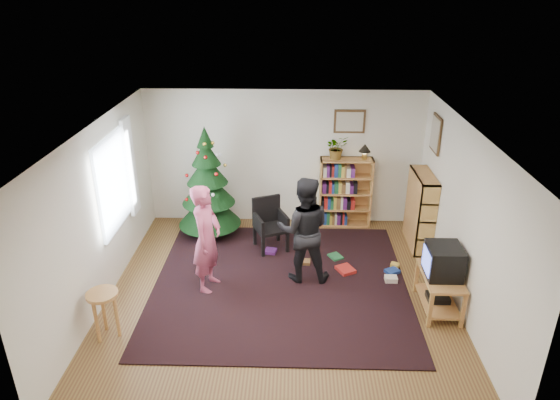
{
  "coord_description": "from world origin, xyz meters",
  "views": [
    {
      "loc": [
        0.19,
        -6.11,
        4.27
      ],
      "look_at": [
        -0.03,
        0.96,
        1.1
      ],
      "focal_mm": 32.0,
      "sensor_mm": 36.0,
      "label": 1
    }
  ],
  "objects_px": {
    "picture_back": "(350,121)",
    "person_by_chair": "(304,230)",
    "potted_plant": "(336,147)",
    "person_standing": "(207,239)",
    "bookshelf_right": "(420,209)",
    "armchair": "(271,221)",
    "crt_tv": "(443,261)",
    "tv_stand": "(439,289)",
    "picture_right": "(436,134)",
    "table_lamp": "(365,149)",
    "bookshelf_back": "(345,192)",
    "stool": "(103,303)",
    "christmas_tree": "(208,191)"
  },
  "relations": [
    {
      "from": "bookshelf_back",
      "to": "tv_stand",
      "type": "bearing_deg",
      "value": -67.16
    },
    {
      "from": "christmas_tree",
      "to": "bookshelf_right",
      "type": "relative_size",
      "value": 1.55
    },
    {
      "from": "picture_right",
      "to": "tv_stand",
      "type": "relative_size",
      "value": 0.68
    },
    {
      "from": "picture_back",
      "to": "tv_stand",
      "type": "height_order",
      "value": "picture_back"
    },
    {
      "from": "person_standing",
      "to": "picture_right",
      "type": "bearing_deg",
      "value": -53.59
    },
    {
      "from": "picture_right",
      "to": "person_standing",
      "type": "height_order",
      "value": "picture_right"
    },
    {
      "from": "picture_right",
      "to": "christmas_tree",
      "type": "bearing_deg",
      "value": 178.09
    },
    {
      "from": "picture_right",
      "to": "person_by_chair",
      "type": "xyz_separation_m",
      "value": [
        -2.13,
        -1.27,
        -1.12
      ]
    },
    {
      "from": "stool",
      "to": "table_lamp",
      "type": "relative_size",
      "value": 2.34
    },
    {
      "from": "stool",
      "to": "potted_plant",
      "type": "xyz_separation_m",
      "value": [
        3.13,
        3.31,
        1.0
      ]
    },
    {
      "from": "crt_tv",
      "to": "potted_plant",
      "type": "distance_m",
      "value": 2.98
    },
    {
      "from": "bookshelf_right",
      "to": "armchair",
      "type": "relative_size",
      "value": 1.44
    },
    {
      "from": "stool",
      "to": "person_by_chair",
      "type": "distance_m",
      "value": 2.94
    },
    {
      "from": "christmas_tree",
      "to": "tv_stand",
      "type": "bearing_deg",
      "value": -30.96
    },
    {
      "from": "bookshelf_right",
      "to": "person_by_chair",
      "type": "relative_size",
      "value": 0.78
    },
    {
      "from": "bookshelf_back",
      "to": "stool",
      "type": "bearing_deg",
      "value": -135.19
    },
    {
      "from": "bookshelf_right",
      "to": "person_standing",
      "type": "bearing_deg",
      "value": 112.84
    },
    {
      "from": "table_lamp",
      "to": "bookshelf_back",
      "type": "bearing_deg",
      "value": 180.0
    },
    {
      "from": "tv_stand",
      "to": "potted_plant",
      "type": "xyz_separation_m",
      "value": [
        -1.29,
        2.58,
        1.19
      ]
    },
    {
      "from": "tv_stand",
      "to": "table_lamp",
      "type": "height_order",
      "value": "table_lamp"
    },
    {
      "from": "armchair",
      "to": "table_lamp",
      "type": "bearing_deg",
      "value": 6.02
    },
    {
      "from": "person_by_chair",
      "to": "person_standing",
      "type": "bearing_deg",
      "value": 12.09
    },
    {
      "from": "bookshelf_back",
      "to": "person_by_chair",
      "type": "relative_size",
      "value": 0.78
    },
    {
      "from": "tv_stand",
      "to": "picture_back",
      "type": "bearing_deg",
      "value": 111.48
    },
    {
      "from": "picture_back",
      "to": "table_lamp",
      "type": "xyz_separation_m",
      "value": [
        0.28,
        -0.14,
        -0.46
      ]
    },
    {
      "from": "picture_back",
      "to": "stool",
      "type": "height_order",
      "value": "picture_back"
    },
    {
      "from": "picture_back",
      "to": "person_by_chair",
      "type": "xyz_separation_m",
      "value": [
        -0.81,
        -2.0,
        -1.12
      ]
    },
    {
      "from": "picture_right",
      "to": "person_standing",
      "type": "relative_size",
      "value": 0.36
    },
    {
      "from": "bookshelf_back",
      "to": "person_standing",
      "type": "distance_m",
      "value": 3.08
    },
    {
      "from": "bookshelf_back",
      "to": "potted_plant",
      "type": "relative_size",
      "value": 3.03
    },
    {
      "from": "picture_back",
      "to": "stool",
      "type": "bearing_deg",
      "value": -134.2
    },
    {
      "from": "picture_back",
      "to": "tv_stand",
      "type": "bearing_deg",
      "value": -68.52
    },
    {
      "from": "picture_back",
      "to": "person_standing",
      "type": "bearing_deg",
      "value": -133.95
    },
    {
      "from": "tv_stand",
      "to": "armchair",
      "type": "relative_size",
      "value": 0.98
    },
    {
      "from": "crt_tv",
      "to": "person_by_chair",
      "type": "bearing_deg",
      "value": 159.0
    },
    {
      "from": "bookshelf_back",
      "to": "armchair",
      "type": "height_order",
      "value": "bookshelf_back"
    },
    {
      "from": "christmas_tree",
      "to": "person_by_chair",
      "type": "height_order",
      "value": "christmas_tree"
    },
    {
      "from": "stool",
      "to": "table_lamp",
      "type": "distance_m",
      "value": 5.01
    },
    {
      "from": "bookshelf_right",
      "to": "person_by_chair",
      "type": "bearing_deg",
      "value": 119.7
    },
    {
      "from": "picture_right",
      "to": "table_lamp",
      "type": "height_order",
      "value": "picture_right"
    },
    {
      "from": "bookshelf_back",
      "to": "table_lamp",
      "type": "xyz_separation_m",
      "value": [
        0.3,
        0.0,
        0.83
      ]
    },
    {
      "from": "christmas_tree",
      "to": "crt_tv",
      "type": "xyz_separation_m",
      "value": [
        3.53,
        -2.12,
        -0.07
      ]
    },
    {
      "from": "table_lamp",
      "to": "armchair",
      "type": "bearing_deg",
      "value": -151.11
    },
    {
      "from": "picture_back",
      "to": "person_by_chair",
      "type": "relative_size",
      "value": 0.33
    },
    {
      "from": "bookshelf_right",
      "to": "picture_back",
      "type": "bearing_deg",
      "value": 54.12
    },
    {
      "from": "picture_back",
      "to": "bookshelf_right",
      "type": "relative_size",
      "value": 0.42
    },
    {
      "from": "armchair",
      "to": "person_by_chair",
      "type": "distance_m",
      "value": 1.16
    },
    {
      "from": "christmas_tree",
      "to": "table_lamp",
      "type": "distance_m",
      "value": 2.86
    },
    {
      "from": "potted_plant",
      "to": "picture_back",
      "type": "bearing_deg",
      "value": 31.74
    },
    {
      "from": "bookshelf_back",
      "to": "potted_plant",
      "type": "bearing_deg",
      "value": 180.0
    }
  ]
}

